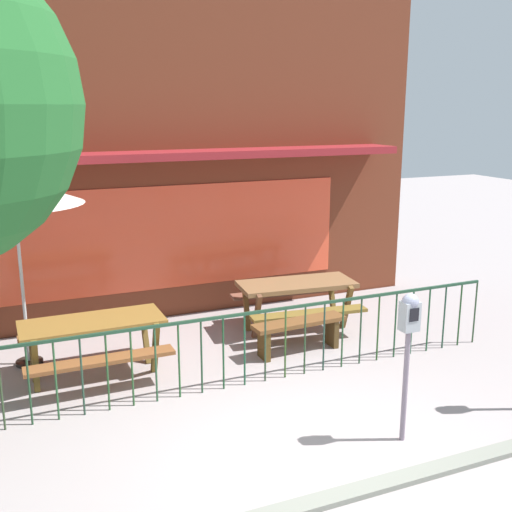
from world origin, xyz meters
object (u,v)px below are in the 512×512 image
Objects in this scene: patio_bench at (299,329)px; parking_meter_near at (409,328)px; patio_umbrella at (14,193)px; picnic_table_right at (296,292)px; picnic_table_left at (93,332)px.

parking_meter_near is (-0.07, -2.56, 0.90)m from patio_bench.
patio_umbrella is 5.18m from parking_meter_near.
picnic_table_right is at bearing -3.19° from patio_umbrella.
patio_bench is at bearing -114.26° from picnic_table_right.
patio_bench is at bearing -16.67° from patio_umbrella.
picnic_table_right is 1.36× the size of patio_bench.
patio_bench is 2.72m from parking_meter_near.
patio_umbrella is at bearing 134.05° from parking_meter_near.
patio_bench is (3.59, -1.08, -2.01)m from patio_umbrella.
picnic_table_right is at bearing 82.36° from parking_meter_near.
parking_meter_near is (2.75, -2.87, 0.64)m from picnic_table_left.
patio_umbrella is at bearing 163.33° from patio_bench.
patio_umbrella is 4.26m from patio_bench.
patio_umbrella reaches higher than picnic_table_left.
parking_meter_near is (-0.46, -3.42, 0.64)m from picnic_table_right.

